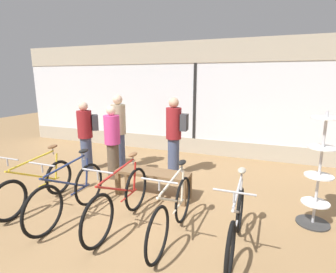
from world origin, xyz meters
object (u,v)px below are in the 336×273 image
Objects in this scene: bicycle_center at (120,200)px; customer_near_rack at (119,130)px; customer_near_bench at (174,134)px; bicycle_far_right at (236,224)px; bicycle_right at (172,212)px; bicycle_far_left at (37,186)px; accessory_rack at (318,180)px; customer_mid_floor at (112,141)px; bicycle_left at (69,194)px; customer_by_window at (86,134)px; display_bench at (153,176)px.

customer_near_rack reaches higher than bicycle_center.
customer_near_rack is at bearing -177.83° from customer_near_bench.
bicycle_right is at bearing -176.35° from bicycle_far_right.
bicycle_far_right is (1.70, 0.03, -0.03)m from bicycle_center.
accessory_rack is (4.42, 1.05, 0.35)m from bicycle_far_left.
bicycle_right is at bearing -149.55° from accessory_rack.
customer_near_rack is at bearing 107.68° from customer_mid_floor.
bicycle_left is at bearing -80.31° from customer_mid_floor.
bicycle_right is at bearing -45.55° from customer_near_rack.
customer_by_window is at bearing 170.80° from accessory_rack.
bicycle_far_right is at bearing -29.41° from customer_mid_floor.
customer_near_rack reaches higher than bicycle_left.
customer_by_window is 0.93× the size of customer_near_bench.
bicycle_far_left is at bearing 170.77° from bicycle_left.
bicycle_center is 1.03× the size of accessory_rack.
bicycle_left is 2.58m from customer_near_bench.
accessory_rack is 3.94m from customer_mid_floor.
bicycle_left is at bearing -78.29° from customer_near_rack.
customer_mid_floor is (-2.85, 1.61, 0.48)m from bicycle_far_right.
customer_by_window is 1.03× the size of customer_mid_floor.
bicycle_right is at bearing -39.66° from customer_mid_floor.
customer_near_bench reaches higher than bicycle_far_left.
bicycle_right is (2.53, -0.06, 0.03)m from bicycle_far_left.
customer_near_rack reaches higher than accessory_rack.
bicycle_center is 1.29× the size of display_bench.
customer_near_bench is at bearing 51.92° from bicycle_far_left.
bicycle_left is 1.71m from bicycle_right.
bicycle_far_right is 1.98m from display_bench.
bicycle_far_left is 2.88m from customer_near_bench.
accessory_rack is at bearing -15.28° from customer_near_rack.
customer_mid_floor is at bearing 156.40° from display_bench.
bicycle_far_left is 2.53m from bicycle_right.
bicycle_right is 2.22m from accessory_rack.
customer_near_bench is (2.08, 0.40, 0.07)m from customer_by_window.
display_bench is at bearing 179.47° from accessory_rack.
customer_near_bench is (-2.68, 1.17, 0.25)m from accessory_rack.
bicycle_center is at bearing -54.73° from customer_mid_floor.
accessory_rack is 1.08× the size of customer_mid_floor.
bicycle_left is 0.97× the size of customer_near_rack.
customer_near_bench reaches higher than bicycle_right.
customer_by_window is (-4.77, 0.77, 0.18)m from accessory_rack.
customer_near_rack is (-1.38, 1.09, 0.59)m from display_bench.
accessory_rack reaches higher than display_bench.
customer_by_window reaches higher than bicycle_right.
bicycle_far_left is 0.94× the size of customer_near_rack.
bicycle_center is 1.11m from display_bench.
bicycle_far_right is at bearing -35.62° from customer_near_rack.
display_bench is (-2.70, 0.02, -0.32)m from accessory_rack.
customer_mid_floor is at bearing 71.94° from bicycle_far_left.
customer_by_window is at bearing 165.60° from customer_mid_floor.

